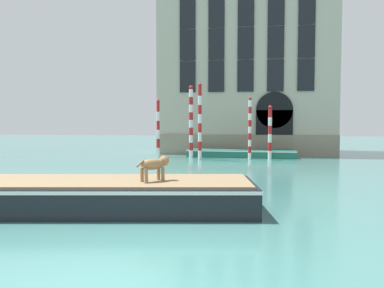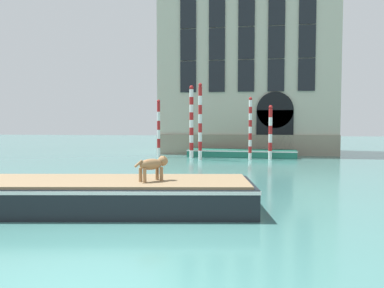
{
  "view_description": "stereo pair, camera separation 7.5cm",
  "coord_description": "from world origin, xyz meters",
  "px_view_note": "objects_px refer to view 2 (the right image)",
  "views": [
    {
      "loc": [
        2.04,
        -4.09,
        2.17
      ],
      "look_at": [
        -0.35,
        12.95,
        1.2
      ],
      "focal_mm": 35.0,
      "sensor_mm": 36.0,
      "label": 1
    },
    {
      "loc": [
        2.11,
        -4.08,
        2.17
      ],
      "look_at": [
        -0.35,
        12.95,
        1.2
      ],
      "focal_mm": 35.0,
      "sensor_mm": 36.0,
      "label": 2
    }
  ],
  "objects_px": {
    "dog_on_deck": "(153,164)",
    "mooring_pole_0": "(250,128)",
    "mooring_pole_1": "(159,128)",
    "boat_foreground": "(80,194)",
    "mooring_pole_3": "(200,121)",
    "mooring_pole_2": "(191,121)",
    "boat_moored_near_palazzo": "(241,153)",
    "mooring_pole_4": "(270,132)"
  },
  "relations": [
    {
      "from": "boat_moored_near_palazzo",
      "to": "mooring_pole_4",
      "type": "distance_m",
      "value": 2.48
    },
    {
      "from": "mooring_pole_1",
      "to": "mooring_pole_4",
      "type": "height_order",
      "value": "mooring_pole_1"
    },
    {
      "from": "boat_foreground",
      "to": "dog_on_deck",
      "type": "xyz_separation_m",
      "value": [
        1.87,
        0.07,
        0.76
      ]
    },
    {
      "from": "mooring_pole_1",
      "to": "mooring_pole_2",
      "type": "xyz_separation_m",
      "value": [
        2.18,
        -0.37,
        0.42
      ]
    },
    {
      "from": "mooring_pole_0",
      "to": "mooring_pole_4",
      "type": "height_order",
      "value": "mooring_pole_0"
    },
    {
      "from": "boat_foreground",
      "to": "mooring_pole_4",
      "type": "distance_m",
      "value": 15.09
    },
    {
      "from": "mooring_pole_4",
      "to": "mooring_pole_0",
      "type": "bearing_deg",
      "value": -165.71
    },
    {
      "from": "boat_moored_near_palazzo",
      "to": "mooring_pole_4",
      "type": "relative_size",
      "value": 2.15
    },
    {
      "from": "boat_moored_near_palazzo",
      "to": "mooring_pole_4",
      "type": "xyz_separation_m",
      "value": [
        1.72,
        -1.15,
        1.37
      ]
    },
    {
      "from": "mooring_pole_0",
      "to": "mooring_pole_2",
      "type": "bearing_deg",
      "value": 170.68
    },
    {
      "from": "mooring_pole_0",
      "to": "mooring_pole_1",
      "type": "height_order",
      "value": "mooring_pole_0"
    },
    {
      "from": "mooring_pole_4",
      "to": "mooring_pole_1",
      "type": "bearing_deg",
      "value": 174.58
    },
    {
      "from": "boat_moored_near_palazzo",
      "to": "mooring_pole_2",
      "type": "bearing_deg",
      "value": -160.17
    },
    {
      "from": "boat_foreground",
      "to": "mooring_pole_2",
      "type": "height_order",
      "value": "mooring_pole_2"
    },
    {
      "from": "dog_on_deck",
      "to": "mooring_pole_0",
      "type": "height_order",
      "value": "mooring_pole_0"
    },
    {
      "from": "mooring_pole_0",
      "to": "mooring_pole_2",
      "type": "distance_m",
      "value": 3.68
    },
    {
      "from": "boat_moored_near_palazzo",
      "to": "mooring_pole_0",
      "type": "relative_size",
      "value": 1.87
    },
    {
      "from": "boat_foreground",
      "to": "mooring_pole_3",
      "type": "relative_size",
      "value": 1.97
    },
    {
      "from": "mooring_pole_0",
      "to": "mooring_pole_1",
      "type": "bearing_deg",
      "value": 170.53
    },
    {
      "from": "mooring_pole_0",
      "to": "mooring_pole_3",
      "type": "height_order",
      "value": "mooring_pole_3"
    },
    {
      "from": "boat_foreground",
      "to": "mooring_pole_1",
      "type": "relative_size",
      "value": 2.42
    },
    {
      "from": "boat_foreground",
      "to": "mooring_pole_2",
      "type": "relative_size",
      "value": 1.97
    },
    {
      "from": "dog_on_deck",
      "to": "mooring_pole_4",
      "type": "height_order",
      "value": "mooring_pole_4"
    },
    {
      "from": "mooring_pole_2",
      "to": "mooring_pole_3",
      "type": "xyz_separation_m",
      "value": [
        0.68,
        -1.12,
        0.01
      ]
    },
    {
      "from": "dog_on_deck",
      "to": "mooring_pole_3",
      "type": "bearing_deg",
      "value": 44.75
    },
    {
      "from": "mooring_pole_2",
      "to": "mooring_pole_4",
      "type": "xyz_separation_m",
      "value": [
        4.8,
        -0.29,
        -0.64
      ]
    },
    {
      "from": "dog_on_deck",
      "to": "mooring_pole_0",
      "type": "xyz_separation_m",
      "value": [
        2.47,
        13.62,
        0.7
      ]
    },
    {
      "from": "mooring_pole_0",
      "to": "dog_on_deck",
      "type": "bearing_deg",
      "value": -100.27
    },
    {
      "from": "dog_on_deck",
      "to": "mooring_pole_4",
      "type": "relative_size",
      "value": 0.23
    },
    {
      "from": "mooring_pole_1",
      "to": "boat_foreground",
      "type": "bearing_deg",
      "value": -84.33
    },
    {
      "from": "boat_foreground",
      "to": "boat_moored_near_palazzo",
      "type": "distance_m",
      "value": 15.61
    },
    {
      "from": "boat_moored_near_palazzo",
      "to": "mooring_pole_1",
      "type": "xyz_separation_m",
      "value": [
        -5.26,
        -0.49,
        1.59
      ]
    },
    {
      "from": "mooring_pole_4",
      "to": "mooring_pole_2",
      "type": "bearing_deg",
      "value": 176.56
    },
    {
      "from": "mooring_pole_2",
      "to": "boat_moored_near_palazzo",
      "type": "bearing_deg",
      "value": 15.61
    },
    {
      "from": "dog_on_deck",
      "to": "mooring_pole_0",
      "type": "distance_m",
      "value": 13.86
    },
    {
      "from": "mooring_pole_3",
      "to": "mooring_pole_0",
      "type": "bearing_deg",
      "value": 10.15
    },
    {
      "from": "mooring_pole_1",
      "to": "mooring_pole_2",
      "type": "bearing_deg",
      "value": -9.72
    },
    {
      "from": "boat_foreground",
      "to": "dog_on_deck",
      "type": "height_order",
      "value": "dog_on_deck"
    },
    {
      "from": "boat_foreground",
      "to": "boat_moored_near_palazzo",
      "type": "height_order",
      "value": "boat_foreground"
    },
    {
      "from": "boat_foreground",
      "to": "mooring_pole_1",
      "type": "bearing_deg",
      "value": 87.75
    },
    {
      "from": "mooring_pole_1",
      "to": "mooring_pole_4",
      "type": "relative_size",
      "value": 1.14
    },
    {
      "from": "mooring_pole_0",
      "to": "mooring_pole_1",
      "type": "xyz_separation_m",
      "value": [
        -5.79,
        0.97,
        -0.02
      ]
    }
  ]
}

